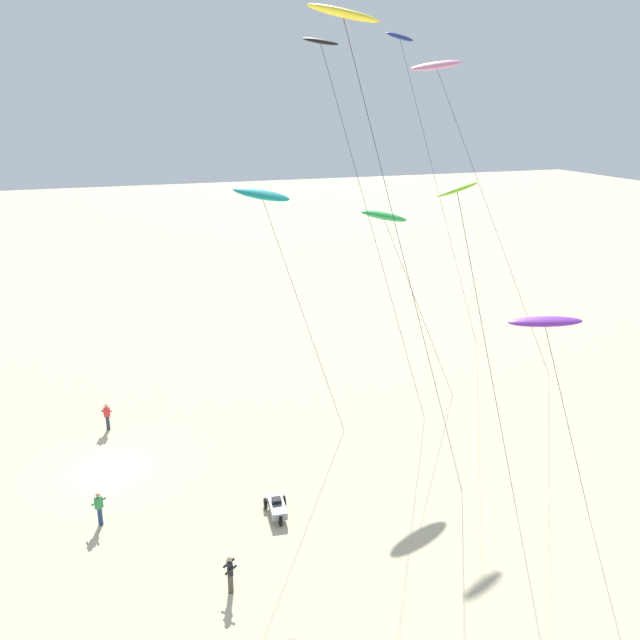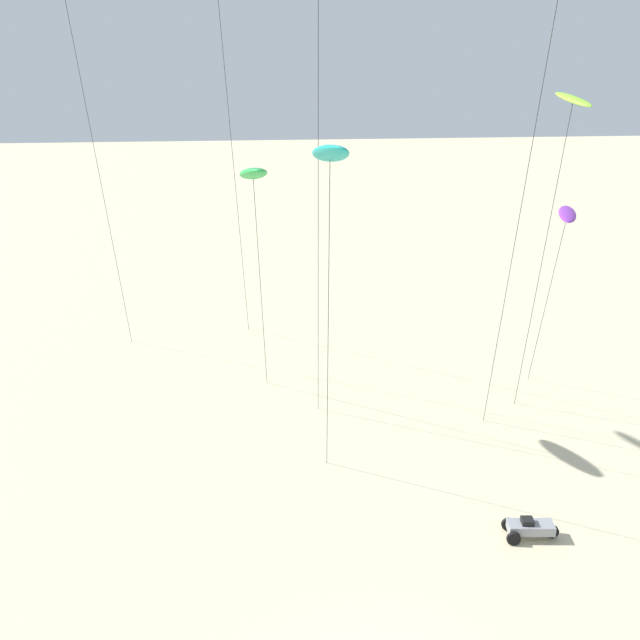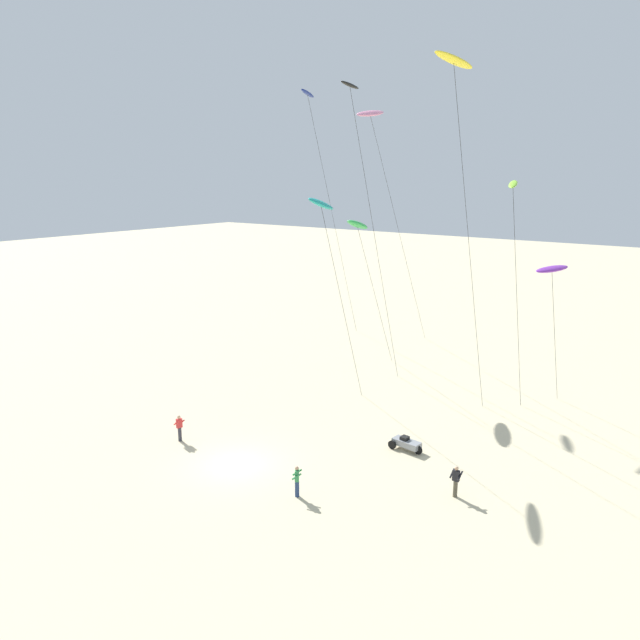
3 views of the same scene
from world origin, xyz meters
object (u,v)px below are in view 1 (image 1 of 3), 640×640
Objects in this scene: kite_navy at (401,41)px; kite_lime at (459,196)px; kite_green at (384,216)px; kite_yellow at (344,18)px; kite_black at (324,54)px; kite_teal at (262,196)px; kite_flyer_middle at (99,508)px; kite_purple at (545,322)px; kite_flyer_nearest at (230,573)px; kite_flyer_furthest at (107,416)px; kite_pink at (438,68)px; beach_buggy at (277,507)px.

kite_navy is 1.49× the size of kite_lime.
kite_green is 0.57× the size of kite_yellow.
kite_navy is 14.30m from kite_black.
kite_teal is 17.13m from kite_flyer_middle.
kite_purple is 16.38m from kite_flyer_nearest.
kite_teal reaches higher than kite_green.
kite_yellow reaches higher than kite_lime.
kite_flyer_furthest is (-12.28, -10.09, -20.83)m from kite_yellow.
kite_flyer_furthest is (6.36, -21.47, -21.66)m from kite_navy.
kite_purple is 0.65× the size of kite_lime.
kite_flyer_furthest is (-16.45, -17.58, -9.04)m from kite_purple.
kite_teal is at bearing -72.49° from kite_pink.
kite_pink is 19.27m from kite_purple.
kite_flyer_middle is at bearing -66.98° from kite_black.
kite_black is at bearing 145.60° from kite_flyer_nearest.
kite_lime is at bearing -19.21° from kite_navy.
kite_pink is 0.91× the size of kite_navy.
kite_navy is 11.10× the size of beach_buggy.
kite_navy reaches higher than kite_flyer_furthest.
kite_yellow is 23.64m from kite_flyer_middle.
kite_flyer_nearest is at bearing 36.15° from kite_flyer_middle.
kite_purple is at bearing 46.90° from kite_flyer_furthest.
kite_navy is 1.81× the size of kite_green.
kite_black reaches higher than kite_teal.
beach_buggy is (-4.52, 3.21, -0.46)m from kite_flyer_nearest.
kite_yellow is at bearing -14.22° from kite_black.
kite_teal is 11.09m from kite_yellow.
kite_pink reaches higher than beach_buggy.
kite_flyer_nearest is (1.63, -10.24, -14.18)m from kite_lime.
kite_navy is at bearing 138.74° from kite_black.
kite_black is 22.38m from beach_buggy.
kite_teal is at bearing -73.36° from kite_green.
kite_pink is 1.43× the size of kite_teal.
kite_purple is at bearing 36.31° from kite_teal.
kite_flyer_middle is 0.80× the size of beach_buggy.
kite_black is 7.67m from kite_teal.
kite_green is 18.08m from beach_buggy.
kite_flyer_nearest is (11.90, -4.79, -13.17)m from kite_teal.
beach_buggy is at bearing -33.80° from kite_black.
kite_navy is 18.72m from kite_teal.
kite_teal is 16.38m from kite_flyer_furthest.
kite_teal reaches higher than beach_buggy.
kite_green reaches higher than beach_buggy.
beach_buggy is at bearing -99.85° from kite_yellow.
kite_green is at bearing 168.39° from kite_lime.
kite_flyer_nearest is (11.95, -8.18, -20.05)m from kite_black.
kite_flyer_middle and kite_flyer_furthest have the same top height.
kite_flyer_furthest is (-16.28, -3.92, 0.00)m from kite_flyer_nearest.
kite_flyer_middle is at bearing -65.94° from kite_green.
kite_yellow reaches higher than kite_flyer_nearest.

